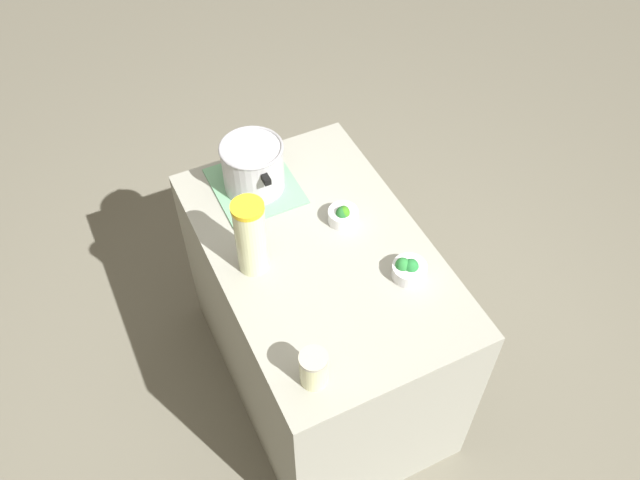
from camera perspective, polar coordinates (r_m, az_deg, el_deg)
name	(u,v)px	position (r m, az deg, el deg)	size (l,w,h in m)	color
ground_plane	(320,373)	(3.02, 0.00, -11.30)	(8.00, 8.00, 0.00)	slate
counter_slab	(320,319)	(2.65, 0.00, -6.76)	(1.14, 0.72, 0.87)	#9B9B8E
dish_cloth	(255,186)	(2.51, -5.56, 4.61)	(0.33, 0.30, 0.01)	#70AD80
cooking_pot	(253,166)	(2.44, -5.74, 6.32)	(0.30, 0.23, 0.19)	#B7B7BC
lemonade_pitcher	(251,237)	(2.15, -5.92, 0.27)	(0.11, 0.11, 0.29)	beige
mason_jar	(314,369)	(1.97, -0.54, -10.92)	(0.09, 0.09, 0.13)	beige
broccoli_bowl_front	(409,269)	(2.23, 7.56, -2.49)	(0.12, 0.12, 0.08)	silver
broccoli_bowl_center	(343,215)	(2.36, 1.98, 2.15)	(0.11, 0.11, 0.08)	silver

